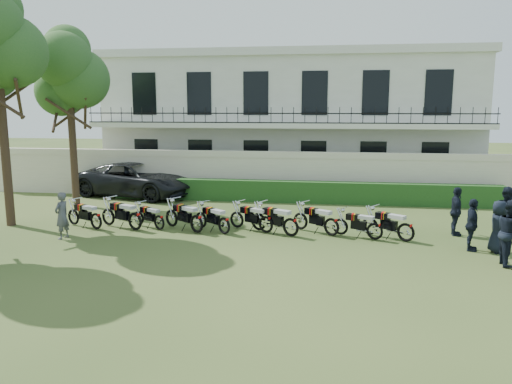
{
  "coord_description": "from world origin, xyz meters",
  "views": [
    {
      "loc": [
        2.4,
        -15.77,
        4.42
      ],
      "look_at": [
        -0.17,
        1.21,
        1.48
      ],
      "focal_mm": 35.0,
      "sensor_mm": 36.0,
      "label": 1
    }
  ],
  "objects_px": {
    "officer_2": "(472,225)",
    "officer_3": "(498,227)",
    "motorcycle_4": "(224,222)",
    "motorcycle_8": "(375,227)",
    "motorcycle_0": "(96,217)",
    "motorcycle_1": "(135,217)",
    "inspector": "(62,216)",
    "motorcycle_7": "(332,222)",
    "suv": "(137,180)",
    "motorcycle_6": "(291,223)",
    "officer_1": "(511,233)",
    "officer_4": "(507,214)",
    "tree_west_near": "(69,72)",
    "motorcycle_2": "(159,219)",
    "officer_5": "(456,211)",
    "motorcycle_5": "(266,220)",
    "motorcycle_9": "(406,228)",
    "motorcycle_3": "(197,219)"
  },
  "relations": [
    {
      "from": "motorcycle_6",
      "to": "motorcycle_9",
      "type": "xyz_separation_m",
      "value": [
        3.81,
        -0.1,
        -0.02
      ]
    },
    {
      "from": "motorcycle_4",
      "to": "officer_5",
      "type": "height_order",
      "value": "officer_5"
    },
    {
      "from": "officer_4",
      "to": "inspector",
      "type": "bearing_deg",
      "value": 90.88
    },
    {
      "from": "motorcycle_1",
      "to": "motorcycle_5",
      "type": "bearing_deg",
      "value": -62.46
    },
    {
      "from": "motorcycle_2",
      "to": "inspector",
      "type": "height_order",
      "value": "inspector"
    },
    {
      "from": "motorcycle_8",
      "to": "inspector",
      "type": "xyz_separation_m",
      "value": [
        -10.44,
        -1.36,
        0.35
      ]
    },
    {
      "from": "officer_3",
      "to": "motorcycle_2",
      "type": "bearing_deg",
      "value": 80.08
    },
    {
      "from": "tree_west_near",
      "to": "motorcycle_4",
      "type": "xyz_separation_m",
      "value": [
        7.73,
        -4.17,
        -5.42
      ]
    },
    {
      "from": "tree_west_near",
      "to": "motorcycle_2",
      "type": "xyz_separation_m",
      "value": [
        5.28,
        -3.93,
        -5.46
      ]
    },
    {
      "from": "motorcycle_0",
      "to": "motorcycle_1",
      "type": "bearing_deg",
      "value": -61.48
    },
    {
      "from": "motorcycle_2",
      "to": "motorcycle_8",
      "type": "bearing_deg",
      "value": -61.39
    },
    {
      "from": "motorcycle_4",
      "to": "officer_4",
      "type": "xyz_separation_m",
      "value": [
        9.41,
        0.5,
        0.45
      ]
    },
    {
      "from": "motorcycle_7",
      "to": "motorcycle_8",
      "type": "height_order",
      "value": "motorcycle_7"
    },
    {
      "from": "officer_2",
      "to": "officer_1",
      "type": "bearing_deg",
      "value": -138.14
    },
    {
      "from": "motorcycle_4",
      "to": "officer_3",
      "type": "distance_m",
      "value": 8.78
    },
    {
      "from": "inspector",
      "to": "motorcycle_3",
      "type": "bearing_deg",
      "value": 119.13
    },
    {
      "from": "motorcycle_7",
      "to": "motorcycle_5",
      "type": "bearing_deg",
      "value": 122.3
    },
    {
      "from": "tree_west_near",
      "to": "motorcycle_5",
      "type": "distance_m",
      "value": 11.28
    },
    {
      "from": "suv",
      "to": "inspector",
      "type": "relative_size",
      "value": 3.78
    },
    {
      "from": "motorcycle_7",
      "to": "motorcycle_8",
      "type": "bearing_deg",
      "value": -69.04
    },
    {
      "from": "tree_west_near",
      "to": "motorcycle_3",
      "type": "xyz_separation_m",
      "value": [
        6.73,
        -4.17,
        -5.38
      ]
    },
    {
      "from": "motorcycle_8",
      "to": "officer_5",
      "type": "bearing_deg",
      "value": -44.88
    },
    {
      "from": "motorcycle_7",
      "to": "officer_3",
      "type": "xyz_separation_m",
      "value": [
        5.03,
        -1.16,
        0.32
      ]
    },
    {
      "from": "motorcycle_3",
      "to": "inspector",
      "type": "height_order",
      "value": "inspector"
    },
    {
      "from": "motorcycle_8",
      "to": "officer_2",
      "type": "xyz_separation_m",
      "value": [
        2.85,
        -0.79,
        0.37
      ]
    },
    {
      "from": "motorcycle_3",
      "to": "suv",
      "type": "bearing_deg",
      "value": 69.23
    },
    {
      "from": "officer_1",
      "to": "officer_2",
      "type": "bearing_deg",
      "value": 29.33
    },
    {
      "from": "officer_2",
      "to": "officer_3",
      "type": "height_order",
      "value": "officer_2"
    },
    {
      "from": "motorcycle_3",
      "to": "motorcycle_4",
      "type": "bearing_deg",
      "value": -57.15
    },
    {
      "from": "inspector",
      "to": "officer_2",
      "type": "distance_m",
      "value": 13.3
    },
    {
      "from": "motorcycle_7",
      "to": "motorcycle_9",
      "type": "distance_m",
      "value": 2.46
    },
    {
      "from": "tree_west_near",
      "to": "motorcycle_5",
      "type": "xyz_separation_m",
      "value": [
        9.15,
        -3.79,
        -5.41
      ]
    },
    {
      "from": "officer_3",
      "to": "officer_5",
      "type": "distance_m",
      "value": 2.09
    },
    {
      "from": "motorcycle_6",
      "to": "officer_1",
      "type": "bearing_deg",
      "value": -79.88
    },
    {
      "from": "motorcycle_9",
      "to": "officer_4",
      "type": "relative_size",
      "value": 0.91
    },
    {
      "from": "officer_2",
      "to": "officer_5",
      "type": "relative_size",
      "value": 0.96
    },
    {
      "from": "motorcycle_1",
      "to": "suv",
      "type": "height_order",
      "value": "suv"
    },
    {
      "from": "motorcycle_7",
      "to": "officer_4",
      "type": "distance_m",
      "value": 5.72
    },
    {
      "from": "officer_1",
      "to": "officer_5",
      "type": "xyz_separation_m",
      "value": [
        -0.72,
        3.22,
        -0.09
      ]
    },
    {
      "from": "motorcycle_8",
      "to": "officer_5",
      "type": "relative_size",
      "value": 0.99
    },
    {
      "from": "inspector",
      "to": "officer_1",
      "type": "xyz_separation_m",
      "value": [
        13.97,
        -0.77,
        0.14
      ]
    },
    {
      "from": "officer_1",
      "to": "officer_2",
      "type": "xyz_separation_m",
      "value": [
        -0.69,
        1.34,
        -0.12
      ]
    },
    {
      "from": "motorcycle_7",
      "to": "officer_3",
      "type": "height_order",
      "value": "officer_3"
    },
    {
      "from": "motorcycle_8",
      "to": "motorcycle_9",
      "type": "distance_m",
      "value": 1.0
    },
    {
      "from": "motorcycle_6",
      "to": "motorcycle_7",
      "type": "xyz_separation_m",
      "value": [
        1.38,
        0.31,
        -0.02
      ]
    },
    {
      "from": "motorcycle_4",
      "to": "officer_2",
      "type": "relative_size",
      "value": 0.95
    },
    {
      "from": "motorcycle_0",
      "to": "motorcycle_9",
      "type": "bearing_deg",
      "value": -65.27
    },
    {
      "from": "inspector",
      "to": "officer_4",
      "type": "xyz_separation_m",
      "value": [
        14.71,
        1.84,
        0.13
      ]
    },
    {
      "from": "officer_1",
      "to": "officer_4",
      "type": "distance_m",
      "value": 2.71
    },
    {
      "from": "motorcycle_1",
      "to": "motorcycle_6",
      "type": "height_order",
      "value": "motorcycle_1"
    }
  ]
}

